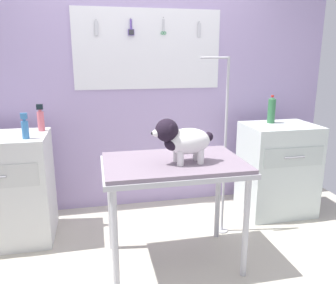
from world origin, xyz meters
TOP-DOWN VIEW (x-y plane):
  - ground at (0.00, 0.00)m, footprint 4.40×4.00m
  - rear_wall_panel at (0.00, 1.28)m, footprint 4.00×0.11m
  - grooming_table at (0.08, 0.12)m, footprint 1.03×0.68m
  - grooming_arm at (0.60, 0.48)m, footprint 0.30×0.11m
  - dog at (0.12, 0.05)m, footprint 0.45×0.22m
  - counter_left at (-1.27, 0.76)m, footprint 0.80×0.58m
  - cabinet_right at (1.30, 0.76)m, footprint 0.68×0.54m
  - detangler_spray at (-0.92, 0.88)m, footprint 0.06×0.06m
  - conditioner_bottle at (-1.00, 0.61)m, footprint 0.05×0.05m
  - soda_bottle at (1.24, 0.87)m, footprint 0.07×0.07m

SIDE VIEW (x-z plane):
  - ground at x=0.00m, z-range -0.04..0.00m
  - cabinet_right at x=1.30m, z-range 0.00..0.91m
  - counter_left at x=-1.27m, z-range 0.00..0.92m
  - grooming_arm at x=0.60m, z-range -0.05..1.50m
  - grooming_table at x=0.08m, z-range 0.33..1.15m
  - dog at x=0.12m, z-range 0.83..1.15m
  - conditioner_bottle at x=-1.00m, z-range 0.91..1.11m
  - detangler_spray at x=-0.92m, z-range 0.91..1.14m
  - soda_bottle at x=1.24m, z-range 0.90..1.17m
  - rear_wall_panel at x=0.00m, z-range 0.01..2.31m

